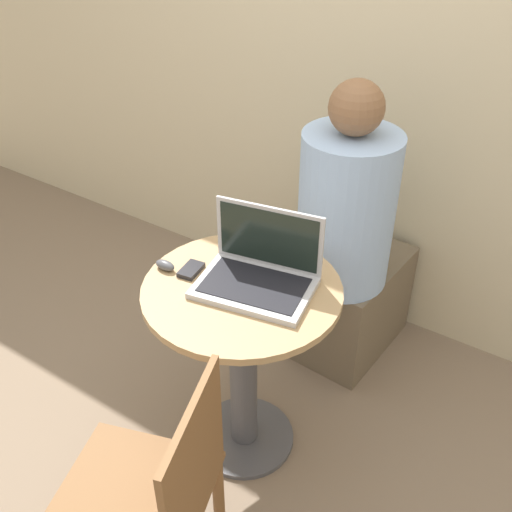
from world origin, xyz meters
The scene contains 8 objects.
ground_plane centered at (0.00, 0.00, 0.00)m, with size 12.00×12.00×0.00m, color #7F6B56.
back_wall centered at (0.00, 1.02, 1.30)m, with size 7.00×0.05×2.60m.
round_table centered at (0.00, 0.00, 0.50)m, with size 0.64×0.64×0.74m.
laptop centered at (0.03, 0.05, 0.78)m, with size 0.40×0.31×0.24m.
cell_phone centered at (-0.19, -0.02, 0.74)m, with size 0.07×0.10×0.02m.
computer_mouse centered at (-0.27, -0.06, 0.75)m, with size 0.07×0.04×0.03m.
chair_empty centered at (0.12, -0.60, 0.45)m, with size 0.50×0.50×0.85m.
person_seated centered at (0.08, 0.64, 0.52)m, with size 0.38×0.58×1.25m.
Camera 1 is at (0.86, -1.22, 1.90)m, focal length 42.00 mm.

